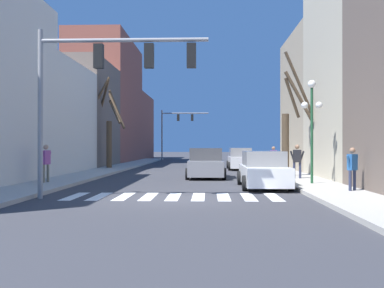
{
  "coord_description": "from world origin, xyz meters",
  "views": [
    {
      "loc": [
        1.26,
        -15.55,
        1.84
      ],
      "look_at": [
        -0.21,
        24.71,
        2.01
      ],
      "focal_mm": 42.0,
      "sensor_mm": 36.0,
      "label": 1
    }
  ],
  "objects_px": {
    "traffic_signal_far": "(175,124)",
    "car_parked_right_near": "(240,159)",
    "pedestrian_on_left_sidewalk": "(46,160)",
    "street_tree_right_mid": "(290,126)",
    "street_lamp_right_corner": "(312,111)",
    "street_tree_left_near": "(109,126)",
    "pedestrian_on_right_sidewalk": "(273,157)",
    "pedestrian_waiting_at_curb": "(297,158)",
    "car_parked_left_mid": "(206,164)",
    "car_driving_toward_lane": "(263,171)",
    "traffic_signal_near": "(103,74)",
    "pedestrian_near_right_corner": "(352,165)"
  },
  "relations": [
    {
      "from": "traffic_signal_far",
      "to": "pedestrian_waiting_at_curb",
      "type": "bearing_deg",
      "value": -74.97
    },
    {
      "from": "street_lamp_right_corner",
      "to": "car_parked_right_near",
      "type": "xyz_separation_m",
      "value": [
        -2.2,
        14.58,
        -2.65
      ]
    },
    {
      "from": "car_driving_toward_lane",
      "to": "pedestrian_near_right_corner",
      "type": "relative_size",
      "value": 2.97
    },
    {
      "from": "traffic_signal_far",
      "to": "street_lamp_right_corner",
      "type": "relative_size",
      "value": 1.36
    },
    {
      "from": "street_lamp_right_corner",
      "to": "street_tree_left_near",
      "type": "relative_size",
      "value": 0.66
    },
    {
      "from": "street_lamp_right_corner",
      "to": "pedestrian_on_left_sidewalk",
      "type": "xyz_separation_m",
      "value": [
        -12.21,
        0.12,
        -2.25
      ]
    },
    {
      "from": "pedestrian_on_left_sidewalk",
      "to": "street_tree_left_near",
      "type": "bearing_deg",
      "value": 18.02
    },
    {
      "from": "car_parked_right_near",
      "to": "pedestrian_on_right_sidewalk",
      "type": "xyz_separation_m",
      "value": [
        1.65,
        -6.41,
        0.34
      ]
    },
    {
      "from": "car_driving_toward_lane",
      "to": "car_parked_left_mid",
      "type": "bearing_deg",
      "value": 23.71
    },
    {
      "from": "pedestrian_waiting_at_curb",
      "to": "street_tree_right_mid",
      "type": "height_order",
      "value": "street_tree_right_mid"
    },
    {
      "from": "pedestrian_near_right_corner",
      "to": "traffic_signal_near",
      "type": "bearing_deg",
      "value": -27.32
    },
    {
      "from": "street_lamp_right_corner",
      "to": "pedestrian_waiting_at_curb",
      "type": "distance_m",
      "value": 3.83
    },
    {
      "from": "traffic_signal_near",
      "to": "pedestrian_waiting_at_curb",
      "type": "relative_size",
      "value": 3.38
    },
    {
      "from": "traffic_signal_near",
      "to": "pedestrian_near_right_corner",
      "type": "xyz_separation_m",
      "value": [
        9.08,
        1.74,
        -3.24
      ]
    },
    {
      "from": "pedestrian_near_right_corner",
      "to": "street_tree_left_near",
      "type": "height_order",
      "value": "street_tree_left_near"
    },
    {
      "from": "street_tree_left_near",
      "to": "pedestrian_waiting_at_curb",
      "type": "bearing_deg",
      "value": -41.86
    },
    {
      "from": "car_parked_left_mid",
      "to": "pedestrian_waiting_at_curb",
      "type": "distance_m",
      "value": 5.23
    },
    {
      "from": "traffic_signal_far",
      "to": "pedestrian_waiting_at_curb",
      "type": "distance_m",
      "value": 34.18
    },
    {
      "from": "car_parked_right_near",
      "to": "car_driving_toward_lane",
      "type": "xyz_separation_m",
      "value": [
        -0.05,
        -15.19,
        -0.03
      ]
    },
    {
      "from": "street_lamp_right_corner",
      "to": "car_parked_left_mid",
      "type": "relative_size",
      "value": 1.07
    },
    {
      "from": "pedestrian_near_right_corner",
      "to": "pedestrian_waiting_at_curb",
      "type": "bearing_deg",
      "value": -120.89
    },
    {
      "from": "pedestrian_waiting_at_curb",
      "to": "street_lamp_right_corner",
      "type": "bearing_deg",
      "value": 94.52
    },
    {
      "from": "traffic_signal_near",
      "to": "street_lamp_right_corner",
      "type": "relative_size",
      "value": 1.27
    },
    {
      "from": "traffic_signal_far",
      "to": "pedestrian_on_left_sidewalk",
      "type": "xyz_separation_m",
      "value": [
        -3.34,
        -35.83,
        -3.38
      ]
    },
    {
      "from": "traffic_signal_near",
      "to": "car_driving_toward_lane",
      "type": "distance_m",
      "value": 8.31
    },
    {
      "from": "car_parked_left_mid",
      "to": "street_lamp_right_corner",
      "type": "bearing_deg",
      "value": -137.38
    },
    {
      "from": "car_parked_right_near",
      "to": "pedestrian_waiting_at_curb",
      "type": "xyz_separation_m",
      "value": [
        2.15,
        -11.47,
        0.41
      ]
    },
    {
      "from": "car_parked_right_near",
      "to": "pedestrian_near_right_corner",
      "type": "bearing_deg",
      "value": -170.57
    },
    {
      "from": "pedestrian_near_right_corner",
      "to": "street_tree_right_mid",
      "type": "height_order",
      "value": "street_tree_right_mid"
    },
    {
      "from": "car_parked_right_near",
      "to": "pedestrian_on_right_sidewalk",
      "type": "bearing_deg",
      "value": -165.55
    },
    {
      "from": "pedestrian_on_right_sidewalk",
      "to": "street_tree_right_mid",
      "type": "xyz_separation_m",
      "value": [
        0.46,
        -3.09,
        1.82
      ]
    },
    {
      "from": "street_lamp_right_corner",
      "to": "pedestrian_on_left_sidewalk",
      "type": "relative_size",
      "value": 2.66
    },
    {
      "from": "traffic_signal_near",
      "to": "traffic_signal_far",
      "type": "distance_m",
      "value": 40.97
    },
    {
      "from": "car_parked_right_near",
      "to": "pedestrian_waiting_at_curb",
      "type": "distance_m",
      "value": 11.68
    },
    {
      "from": "street_lamp_right_corner",
      "to": "pedestrian_waiting_at_curb",
      "type": "xyz_separation_m",
      "value": [
        -0.05,
        3.11,
        -2.24
      ]
    },
    {
      "from": "street_tree_left_near",
      "to": "car_parked_left_mid",
      "type": "bearing_deg",
      "value": -49.7
    },
    {
      "from": "traffic_signal_far",
      "to": "street_tree_left_near",
      "type": "bearing_deg",
      "value": -99.19
    },
    {
      "from": "car_parked_right_near",
      "to": "street_lamp_right_corner",
      "type": "bearing_deg",
      "value": -171.43
    },
    {
      "from": "traffic_signal_far",
      "to": "pedestrian_near_right_corner",
      "type": "height_order",
      "value": "traffic_signal_far"
    },
    {
      "from": "car_driving_toward_lane",
      "to": "traffic_signal_far",
      "type": "bearing_deg",
      "value": 10.26
    },
    {
      "from": "traffic_signal_near",
      "to": "pedestrian_near_right_corner",
      "type": "height_order",
      "value": "traffic_signal_near"
    },
    {
      "from": "car_parked_right_near",
      "to": "pedestrian_on_right_sidewalk",
      "type": "height_order",
      "value": "pedestrian_on_right_sidewalk"
    },
    {
      "from": "pedestrian_on_left_sidewalk",
      "to": "street_tree_right_mid",
      "type": "xyz_separation_m",
      "value": [
        12.12,
        4.96,
        1.76
      ]
    },
    {
      "from": "traffic_signal_far",
      "to": "pedestrian_on_right_sidewalk",
      "type": "distance_m",
      "value": 29.21
    },
    {
      "from": "traffic_signal_far",
      "to": "car_parked_right_near",
      "type": "bearing_deg",
      "value": -72.67
    },
    {
      "from": "traffic_signal_far",
      "to": "car_parked_left_mid",
      "type": "xyz_separation_m",
      "value": [
        4.06,
        -30.73,
        -3.77
      ]
    },
    {
      "from": "pedestrian_on_right_sidewalk",
      "to": "pedestrian_on_left_sidewalk",
      "type": "height_order",
      "value": "pedestrian_on_left_sidewalk"
    },
    {
      "from": "traffic_signal_far",
      "to": "car_parked_left_mid",
      "type": "distance_m",
      "value": 31.22
    },
    {
      "from": "pedestrian_on_right_sidewalk",
      "to": "car_parked_left_mid",
      "type": "bearing_deg",
      "value": -167.27
    },
    {
      "from": "car_parked_left_mid",
      "to": "traffic_signal_near",
      "type": "bearing_deg",
      "value": 161.12
    }
  ]
}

